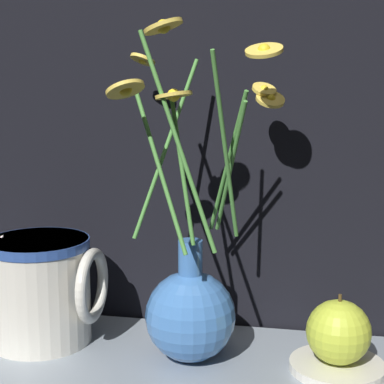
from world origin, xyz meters
The scene contains 6 objects.
ground_plane centered at (0.00, 0.00, 0.00)m, with size 6.00×6.00×0.00m, color black.
shelf centered at (0.00, 0.00, 0.01)m, with size 0.89×0.25×0.01m.
vase_with_flowers centered at (0.00, 0.01, 0.09)m, with size 0.21×0.19×0.40m.
ceramic_pitcher centered at (-0.20, 0.02, 0.09)m, with size 0.16×0.13×0.15m.
saucer_plate centered at (0.17, 0.01, 0.02)m, with size 0.11×0.11×0.01m.
orange_fruit centered at (0.17, 0.01, 0.06)m, with size 0.08×0.08×0.08m.
Camera 1 is at (0.14, -0.71, 0.35)m, focal length 60.00 mm.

